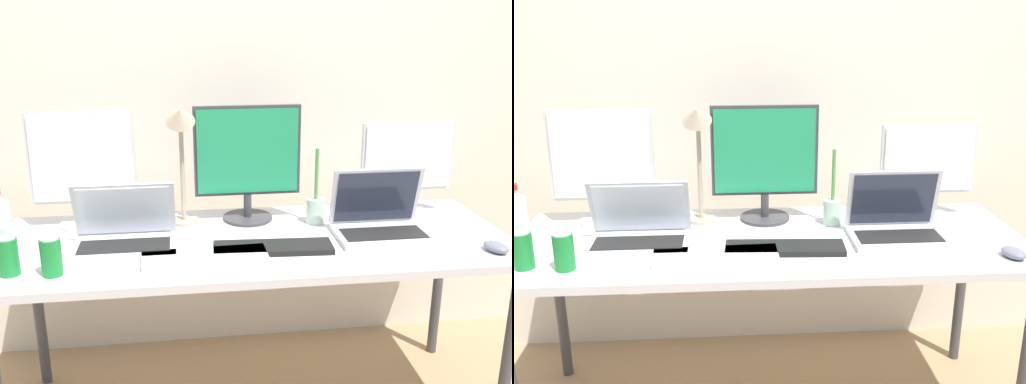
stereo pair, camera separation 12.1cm
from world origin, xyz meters
TOP-DOWN VIEW (x-y plane):
  - wall_back at (0.00, 0.59)m, footprint 7.00×0.08m
  - work_desk at (0.00, 0.00)m, footprint 1.89×0.71m
  - monitor_left at (-0.64, 0.23)m, footprint 0.40×0.21m
  - monitor_center at (-0.01, 0.21)m, footprint 0.42×0.20m
  - monitor_right at (0.65, 0.21)m, footprint 0.38×0.19m
  - laptop_silver at (-0.47, -0.02)m, footprint 0.36×0.23m
  - laptop_secondary at (0.47, -0.02)m, footprint 0.35×0.24m
  - keyboard_main at (0.04, -0.12)m, footprint 0.42×0.14m
  - keyboard_aux at (-0.20, -0.17)m, footprint 0.43×0.15m
  - mouse_by_keyboard at (0.82, -0.23)m, footprint 0.09×0.11m
  - water_bottle at (-0.86, -0.11)m, footprint 0.08×0.08m
  - soda_can_near_keyboard at (-0.68, -0.22)m, footprint 0.07×0.07m
  - soda_can_by_laptop at (-0.82, -0.20)m, footprint 0.07×0.07m
  - bamboo_vase at (0.26, 0.14)m, footprint 0.07×0.07m
  - desk_lamp at (-0.26, 0.16)m, footprint 0.11×0.18m

SIDE VIEW (x-z plane):
  - work_desk at x=0.00m, z-range 0.31..1.05m
  - keyboard_main at x=0.04m, z-range 0.74..0.76m
  - keyboard_aux at x=-0.20m, z-range 0.74..0.76m
  - mouse_by_keyboard at x=0.82m, z-range 0.74..0.78m
  - laptop_silver at x=-0.47m, z-range 0.68..0.91m
  - laptop_secondary at x=0.47m, z-range 0.67..0.92m
  - bamboo_vase at x=0.26m, z-range 0.65..0.95m
  - soda_can_near_keyboard at x=-0.68m, z-range 0.74..0.87m
  - soda_can_by_laptop at x=-0.82m, z-range 0.74..0.87m
  - water_bottle at x=-0.86m, z-range 0.73..0.99m
  - monitor_right at x=0.65m, z-range 0.75..1.14m
  - monitor_left at x=-0.64m, z-range 0.75..1.20m
  - monitor_center at x=-0.01m, z-range 0.76..1.22m
  - desk_lamp at x=-0.26m, z-range 0.83..1.33m
  - wall_back at x=0.00m, z-range 0.00..2.60m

